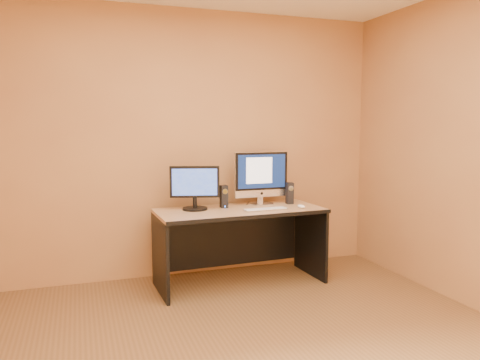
# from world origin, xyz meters

# --- Properties ---
(walls) EXTENTS (4.00, 4.00, 2.60)m
(walls) POSITION_xyz_m (0.00, 0.00, 1.30)
(walls) COLOR #A97844
(walls) RESTS_ON ground
(desk) EXTENTS (1.56, 0.73, 0.71)m
(desk) POSITION_xyz_m (0.41, 1.52, 0.36)
(desk) COLOR tan
(desk) RESTS_ON ground
(imac) EXTENTS (0.55, 0.20, 0.53)m
(imac) POSITION_xyz_m (0.70, 1.69, 0.98)
(imac) COLOR #BBBCC0
(imac) RESTS_ON desk
(second_monitor) EXTENTS (0.51, 0.34, 0.40)m
(second_monitor) POSITION_xyz_m (0.01, 1.63, 0.91)
(second_monitor) COLOR black
(second_monitor) RESTS_ON desk
(speaker_left) EXTENTS (0.07, 0.07, 0.21)m
(speaker_left) POSITION_xyz_m (0.29, 1.65, 0.82)
(speaker_left) COLOR black
(speaker_left) RESTS_ON desk
(speaker_right) EXTENTS (0.07, 0.07, 0.21)m
(speaker_right) POSITION_xyz_m (0.97, 1.64, 0.82)
(speaker_right) COLOR black
(speaker_right) RESTS_ON desk
(keyboard) EXTENTS (0.42, 0.13, 0.02)m
(keyboard) POSITION_xyz_m (0.61, 1.39, 0.72)
(keyboard) COLOR silver
(keyboard) RESTS_ON desk
(mouse) EXTENTS (0.07, 0.10, 0.03)m
(mouse) POSITION_xyz_m (0.97, 1.38, 0.73)
(mouse) COLOR white
(mouse) RESTS_ON desk
(cable_a) EXTENTS (0.12, 0.18, 0.01)m
(cable_a) POSITION_xyz_m (0.77, 1.79, 0.71)
(cable_a) COLOR black
(cable_a) RESTS_ON desk
(cable_b) EXTENTS (0.08, 0.16, 0.01)m
(cable_b) POSITION_xyz_m (0.59, 1.79, 0.71)
(cable_b) COLOR black
(cable_b) RESTS_ON desk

